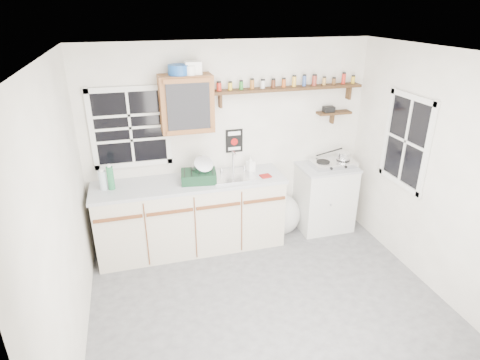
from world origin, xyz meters
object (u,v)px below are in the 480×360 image
Objects in this scene: main_cabinet at (191,215)px; spice_shelf at (288,87)px; upper_cabinet at (186,104)px; dish_rack at (200,173)px; right_cabinet at (324,197)px; hotplate at (333,163)px.

main_cabinet is 1.98m from spice_shelf.
dish_rack is (0.09, -0.17, -0.81)m from upper_cabinet.
upper_cabinet is at bearing 176.24° from right_cabinet.
main_cabinet reaches higher than right_cabinet.
right_cabinet is 1.80m from dish_rack.
hotplate is (1.78, 0.03, -0.07)m from dish_rack.
dish_rack is 1.78m from hotplate.
upper_cabinet is 0.34× the size of spice_shelf.
main_cabinet is 3.55× the size of upper_cabinet.
right_cabinet is 2.26m from upper_cabinet.
hotplate is at bearing 0.16° from main_cabinet.
spice_shelf reaches higher than hotplate.
main_cabinet is at bearing 175.11° from dish_rack.
main_cabinet is 5.13× the size of dish_rack.
upper_cabinet is (0.03, 0.14, 1.36)m from main_cabinet.
right_cabinet is 2.02× the size of dish_rack.
spice_shelf is at bearing 160.52° from right_cabinet.
main_cabinet is 2.54× the size of right_cabinet.
spice_shelf is 1.17m from hotplate.
spice_shelf is (1.27, 0.07, 0.11)m from upper_cabinet.
main_cabinet is 1.37m from upper_cabinet.
dish_rack is (-1.71, -0.05, 0.56)m from right_cabinet.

